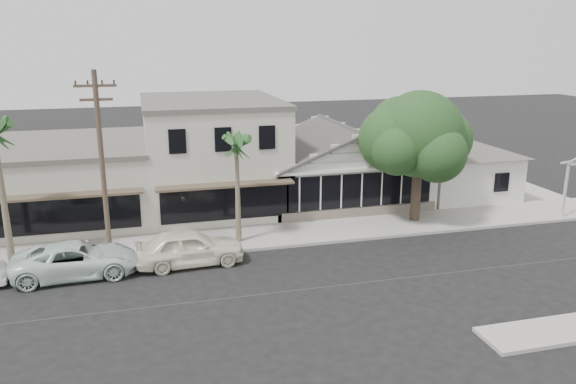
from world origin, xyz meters
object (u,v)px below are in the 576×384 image
object	(u,v)px
car_2	(77,260)
shade_tree	(417,136)
utility_pole	(102,164)
car_0	(190,247)

from	to	relation	value
car_2	shade_tree	xyz separation A→B (m)	(18.10, 3.30, 4.22)
utility_pole	car_2	xyz separation A→B (m)	(-1.37, -1.20, -4.03)
car_0	car_2	bearing A→B (deg)	86.97
car_0	car_2	world-z (taller)	car_0
utility_pole	car_0	world-z (taller)	utility_pole
car_2	shade_tree	size ratio (longest dim) A/B	0.72
utility_pole	car_0	bearing A→B (deg)	-18.20
car_2	utility_pole	bearing A→B (deg)	-51.00
car_0	shade_tree	size ratio (longest dim) A/B	0.67
utility_pole	car_2	bearing A→B (deg)	-138.69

